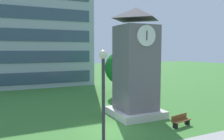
% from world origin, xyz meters
% --- Properties ---
extents(ground_plane, '(160.00, 160.00, 0.00)m').
position_xyz_m(ground_plane, '(0.00, 0.00, 0.00)').
color(ground_plane, '#3D7A33').
extents(office_building, '(21.80, 10.22, 19.20)m').
position_xyz_m(office_building, '(-4.19, 25.87, 9.60)').
color(office_building, '#9EA8B2').
rests_on(office_building, ground).
extents(clock_tower, '(4.16, 4.16, 9.42)m').
position_xyz_m(clock_tower, '(3.65, 2.43, 4.18)').
color(clock_tower, slate).
rests_on(clock_tower, ground).
extents(park_bench, '(1.86, 0.82, 0.88)m').
position_xyz_m(park_bench, '(5.31, -1.49, 0.46)').
color(park_bench, brown).
rests_on(park_bench, ground).
extents(street_lamp, '(0.36, 0.36, 5.80)m').
position_xyz_m(street_lamp, '(-3.02, -6.07, 3.60)').
color(street_lamp, '#333338').
rests_on(street_lamp, ground).
extents(tree_by_building, '(4.39, 4.39, 5.77)m').
position_xyz_m(tree_by_building, '(6.73, 10.96, 3.57)').
color(tree_by_building, '#513823').
rests_on(tree_by_building, ground).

